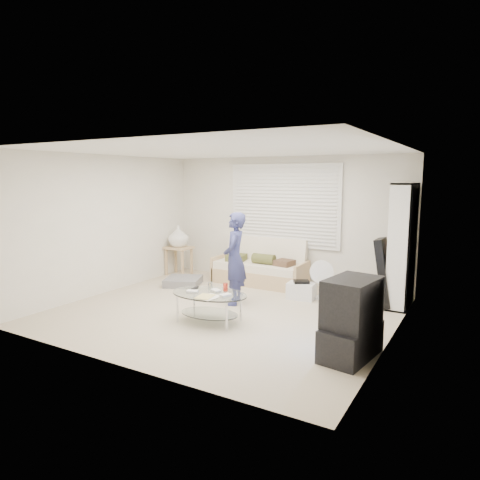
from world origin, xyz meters
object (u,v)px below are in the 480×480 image
Objects in this scene: tv_unit at (351,319)px; futon_sofa at (260,269)px; bookshelf at (402,245)px; coffee_table at (210,299)px.

futon_sofa is at bearing 134.44° from tv_unit.
futon_sofa is 1.96× the size of tv_unit.
futon_sofa is 2.76m from bookshelf.
futon_sofa is 0.92× the size of bookshelf.
coffee_table is at bearing -80.32° from futon_sofa.
bookshelf is (2.66, -0.15, 0.71)m from futon_sofa.
futon_sofa reaches higher than coffee_table.
coffee_table is at bearing -135.18° from bookshelf.
bookshelf is at bearing 87.06° from tv_unit.
tv_unit is at bearing -92.94° from bookshelf.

